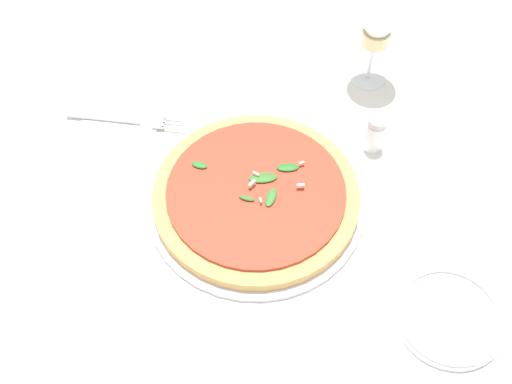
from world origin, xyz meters
name	(u,v)px	position (x,y,z in m)	size (l,w,h in m)	color
ground_plane	(256,190)	(0.00, 0.00, 0.00)	(6.00, 6.00, 0.00)	silver
pizza_arugula_main	(256,197)	(0.01, -0.02, 0.02)	(0.34, 0.34, 0.05)	white
wine_glass	(377,30)	(0.11, 0.31, 0.11)	(0.09, 0.09, 0.15)	white
napkin	(121,121)	(-0.27, 0.06, 0.00)	(0.13, 0.09, 0.01)	white
fork	(125,119)	(-0.26, 0.07, 0.01)	(0.21, 0.06, 0.00)	silver
side_plate_white	(449,316)	(0.32, -0.12, 0.01)	(0.15, 0.15, 0.02)	white
shaker_pepper	(375,133)	(0.15, 0.15, 0.03)	(0.03, 0.03, 0.07)	silver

